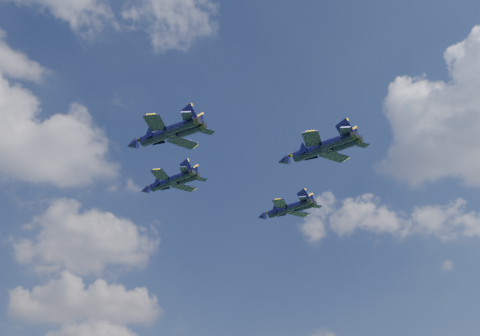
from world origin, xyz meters
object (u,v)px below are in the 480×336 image
at_px(jet_lead, 163,184).
at_px(jet_slot, 310,152).
at_px(jet_left, 157,136).
at_px(jet_right, 280,211).

distance_m(jet_lead, jet_slot, 32.88).
distance_m(jet_lead, jet_left, 24.71).
bearing_deg(jet_right, jet_lead, 141.43).
bearing_deg(jet_left, jet_slot, -45.40).
height_order(jet_left, jet_slot, jet_slot).
xyz_separation_m(jet_lead, jet_right, (23.59, -4.22, -3.58)).
relative_size(jet_right, jet_slot, 0.88).
bearing_deg(jet_right, jet_left, -177.15).
bearing_deg(jet_slot, jet_lead, 92.41).
relative_size(jet_left, jet_slot, 0.93).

